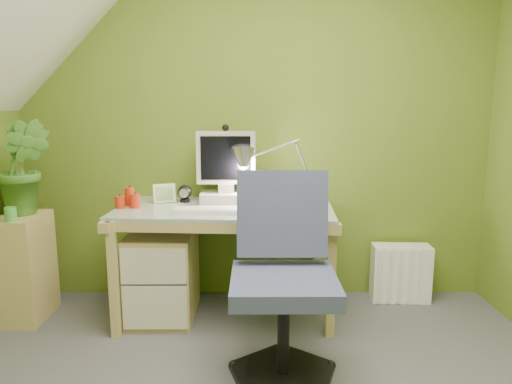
{
  "coord_description": "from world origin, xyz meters",
  "views": [
    {
      "loc": [
        -0.01,
        -1.63,
        1.33
      ],
      "look_at": [
        0.0,
        1.0,
        0.85
      ],
      "focal_mm": 33.0,
      "sensor_mm": 36.0,
      "label": 1
    }
  ],
  "objects_px": {
    "side_ledge": "(25,267)",
    "desk_lamp": "(295,157)",
    "monitor": "(226,165)",
    "potted_plant": "(24,167)",
    "desk": "(225,262)",
    "radiator": "(401,273)",
    "task_chair": "(284,280)"
  },
  "relations": [
    {
      "from": "side_ledge",
      "to": "desk_lamp",
      "type": "bearing_deg",
      "value": 7.22
    },
    {
      "from": "monitor",
      "to": "desk_lamp",
      "type": "xyz_separation_m",
      "value": [
        0.45,
        0.0,
        0.05
      ]
    },
    {
      "from": "monitor",
      "to": "desk_lamp",
      "type": "bearing_deg",
      "value": -2.36
    },
    {
      "from": "side_ledge",
      "to": "potted_plant",
      "type": "bearing_deg",
      "value": 66.63
    },
    {
      "from": "desk",
      "to": "monitor",
      "type": "height_order",
      "value": "monitor"
    },
    {
      "from": "monitor",
      "to": "side_ledge",
      "type": "distance_m",
      "value": 1.42
    },
    {
      "from": "desk",
      "to": "radiator",
      "type": "bearing_deg",
      "value": 14.53
    },
    {
      "from": "desk_lamp",
      "to": "radiator",
      "type": "distance_m",
      "value": 1.1
    },
    {
      "from": "task_chair",
      "to": "radiator",
      "type": "xyz_separation_m",
      "value": [
        0.87,
        0.96,
        -0.32
      ]
    },
    {
      "from": "monitor",
      "to": "radiator",
      "type": "height_order",
      "value": "monitor"
    },
    {
      "from": "side_ledge",
      "to": "potted_plant",
      "type": "distance_m",
      "value": 0.63
    },
    {
      "from": "side_ledge",
      "to": "task_chair",
      "type": "relative_size",
      "value": 0.64
    },
    {
      "from": "task_chair",
      "to": "radiator",
      "type": "height_order",
      "value": "task_chair"
    },
    {
      "from": "potted_plant",
      "to": "task_chair",
      "type": "distance_m",
      "value": 1.79
    },
    {
      "from": "side_ledge",
      "to": "potted_plant",
      "type": "xyz_separation_m",
      "value": [
        0.02,
        0.05,
        0.63
      ]
    },
    {
      "from": "potted_plant",
      "to": "task_chair",
      "type": "relative_size",
      "value": 0.57
    },
    {
      "from": "monitor",
      "to": "potted_plant",
      "type": "distance_m",
      "value": 1.25
    },
    {
      "from": "desk_lamp",
      "to": "side_ledge",
      "type": "distance_m",
      "value": 1.85
    },
    {
      "from": "desk_lamp",
      "to": "potted_plant",
      "type": "bearing_deg",
      "value": -170.94
    },
    {
      "from": "desk",
      "to": "desk_lamp",
      "type": "distance_m",
      "value": 0.81
    },
    {
      "from": "side_ledge",
      "to": "radiator",
      "type": "xyz_separation_m",
      "value": [
        2.45,
        0.27,
        -0.14
      ]
    },
    {
      "from": "monitor",
      "to": "desk",
      "type": "bearing_deg",
      "value": -92.36
    },
    {
      "from": "desk",
      "to": "task_chair",
      "type": "xyz_separation_m",
      "value": [
        0.33,
        -0.73,
        0.16
      ]
    },
    {
      "from": "side_ledge",
      "to": "task_chair",
      "type": "distance_m",
      "value": 1.74
    },
    {
      "from": "desk",
      "to": "monitor",
      "type": "distance_m",
      "value": 0.62
    },
    {
      "from": "desk",
      "to": "radiator",
      "type": "relative_size",
      "value": 3.39
    },
    {
      "from": "task_chair",
      "to": "desk",
      "type": "bearing_deg",
      "value": 113.98
    },
    {
      "from": "monitor",
      "to": "side_ledge",
      "type": "bearing_deg",
      "value": -172.6
    },
    {
      "from": "desk_lamp",
      "to": "radiator",
      "type": "height_order",
      "value": "desk_lamp"
    },
    {
      "from": "monitor",
      "to": "task_chair",
      "type": "xyz_separation_m",
      "value": [
        0.33,
        -0.91,
        -0.44
      ]
    },
    {
      "from": "monitor",
      "to": "potted_plant",
      "type": "bearing_deg",
      "value": -174.69
    },
    {
      "from": "side_ledge",
      "to": "potted_plant",
      "type": "relative_size",
      "value": 1.14
    }
  ]
}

